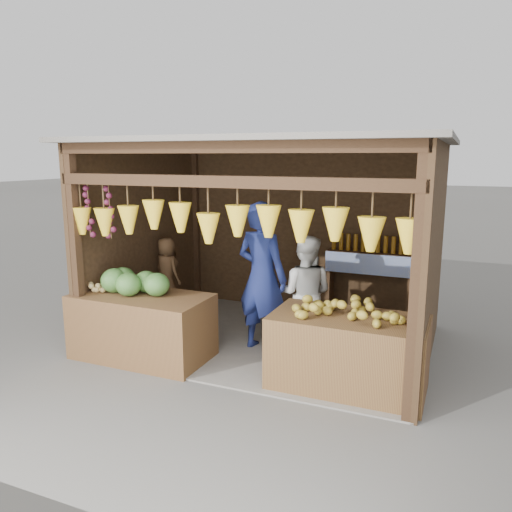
# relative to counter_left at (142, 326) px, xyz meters

# --- Properties ---
(ground) EXTENTS (80.00, 80.00, 0.00)m
(ground) POSITION_rel_counter_left_xyz_m (1.27, 1.12, -0.40)
(ground) COLOR #514F49
(ground) RESTS_ON ground
(stall_structure) EXTENTS (4.30, 3.30, 2.66)m
(stall_structure) POSITION_rel_counter_left_xyz_m (1.24, 1.08, 1.27)
(stall_structure) COLOR slate
(stall_structure) RESTS_ON ground
(back_shelf) EXTENTS (1.25, 0.32, 1.32)m
(back_shelf) POSITION_rel_counter_left_xyz_m (2.32, 2.41, 0.47)
(back_shelf) COLOR #382314
(back_shelf) RESTS_ON ground
(counter_left) EXTENTS (1.67, 0.85, 0.80)m
(counter_left) POSITION_rel_counter_left_xyz_m (0.00, 0.00, 0.00)
(counter_left) COLOR #52351B
(counter_left) RESTS_ON ground
(counter_right) EXTENTS (1.62, 0.85, 0.80)m
(counter_right) POSITION_rel_counter_left_xyz_m (2.52, 0.15, 0.00)
(counter_right) COLOR #4E2F1A
(counter_right) RESTS_ON ground
(stool) EXTENTS (0.31, 0.31, 0.29)m
(stool) POSITION_rel_counter_left_xyz_m (-0.46, 1.29, -0.25)
(stool) COLOR black
(stool) RESTS_ON ground
(man_standing) EXTENTS (0.79, 0.61, 1.92)m
(man_standing) POSITION_rel_counter_left_xyz_m (1.27, 0.78, 0.56)
(man_standing) COLOR navy
(man_standing) RESTS_ON ground
(woman_standing) EXTENTS (0.77, 0.62, 1.49)m
(woman_standing) POSITION_rel_counter_left_xyz_m (1.77, 1.02, 0.35)
(woman_standing) COLOR silver
(woman_standing) RESTS_ON ground
(vendor_seated) EXTENTS (0.57, 0.47, 0.99)m
(vendor_seated) POSITION_rel_counter_left_xyz_m (-0.46, 1.29, 0.39)
(vendor_seated) COLOR #533821
(vendor_seated) RESTS_ON stool
(melon_pile) EXTENTS (1.00, 0.50, 0.32)m
(melon_pile) POSITION_rel_counter_left_xyz_m (-0.11, 0.03, 0.56)
(melon_pile) COLOR #144D15
(melon_pile) RESTS_ON counter_left
(tanfruit_pile) EXTENTS (0.34, 0.40, 0.13)m
(tanfruit_pile) POSITION_rel_counter_left_xyz_m (-0.59, -0.02, 0.46)
(tanfruit_pile) COLOR tan
(tanfruit_pile) RESTS_ON counter_left
(mango_pile) EXTENTS (1.40, 0.64, 0.22)m
(mango_pile) POSITION_rel_counter_left_xyz_m (2.56, 0.14, 0.51)
(mango_pile) COLOR #AB5C16
(mango_pile) RESTS_ON counter_right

